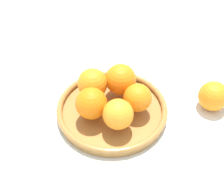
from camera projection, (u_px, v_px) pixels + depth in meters
The scene contains 4 objects.
ground_plane at pixel (112, 113), 0.79m from camera, with size 4.00×4.00×0.00m, color silver.
fruit_bowl at pixel (112, 109), 0.78m from camera, with size 0.28×0.28×0.03m.
orange_pile at pixel (111, 94), 0.75m from camera, with size 0.19×0.19×0.08m.
stray_orange at pixel (213, 96), 0.78m from camera, with size 0.08×0.08×0.08m, color orange.
Camera 1 is at (-0.06, 0.53, 0.59)m, focal length 50.00 mm.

